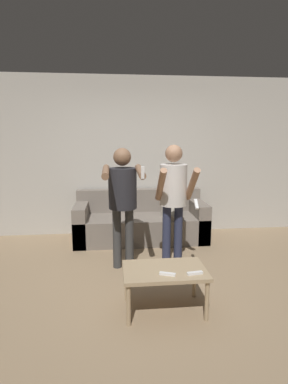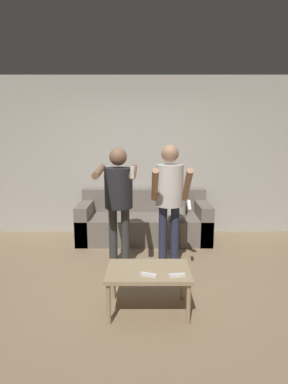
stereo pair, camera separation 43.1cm
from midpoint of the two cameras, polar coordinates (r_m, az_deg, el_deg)
The scene contains 9 objects.
ground_plane at distance 3.52m, azimuth 2.34°, elevation -18.18°, with size 14.00×14.00×0.00m, color #937A5B.
wall_back at distance 5.24m, azimuth 1.50°, elevation 6.76°, with size 6.40×0.06×2.70m.
couch at distance 5.00m, azimuth 2.48°, elevation -5.94°, with size 2.13×0.81×0.80m.
person_standing_left at distance 3.77m, azimuth -1.63°, elevation -0.24°, with size 0.48×0.77×1.55m.
person_standing_right at distance 3.81m, azimuth 8.13°, elevation -0.12°, with size 0.47×0.63×1.59m.
person_seated at distance 4.80m, azimuth 8.61°, elevation -2.29°, with size 0.34×0.54×1.16m.
coffee_table at distance 2.99m, azimuth 5.10°, elevation -15.43°, with size 0.80×0.51×0.43m.
remote_near at distance 2.87m, azimuth 10.75°, elevation -15.37°, with size 0.15×0.06×0.02m.
remote_far at distance 2.85m, azimuth 5.46°, elevation -15.50°, with size 0.15×0.09×0.02m.
Camera 2 is at (0.08, -3.10, 1.68)m, focal length 28.00 mm.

